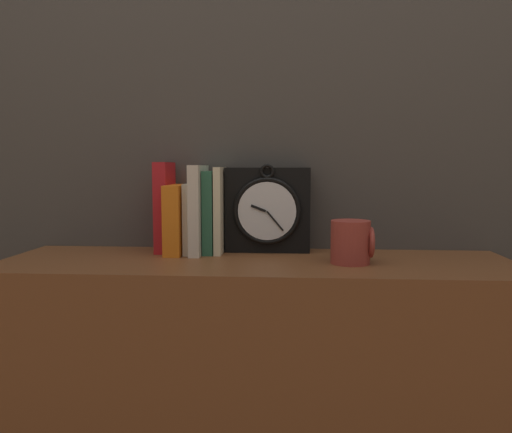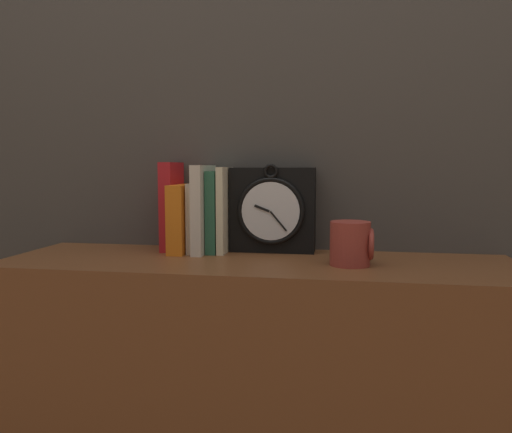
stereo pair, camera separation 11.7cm
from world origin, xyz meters
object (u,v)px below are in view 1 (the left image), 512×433
object	(u,v)px
book_slot4_green	(211,212)
book_slot5_cream	(220,210)
book_slot3_cream	(199,209)
book_slot0_red	(165,207)
book_slot2_cream	(190,218)
book_slot1_orange	(177,219)
clock	(268,210)
mug	(352,242)

from	to	relation	value
book_slot4_green	book_slot5_cream	distance (m)	0.03
book_slot4_green	book_slot3_cream	bearing A→B (deg)	-153.14
book_slot0_red	book_slot5_cream	distance (m)	0.15
book_slot2_cream	book_slot3_cream	xyz separation A→B (m)	(0.02, -0.01, 0.02)
book_slot3_cream	book_slot5_cream	xyz separation A→B (m)	(0.05, 0.01, -0.00)
book_slot5_cream	book_slot2_cream	bearing A→B (deg)	-176.52
book_slot1_orange	book_slot4_green	xyz separation A→B (m)	(0.08, 0.01, 0.02)
book_slot0_red	book_slot4_green	size ratio (longest dim) A/B	1.11
clock	mug	bearing A→B (deg)	-37.01
book_slot2_cream	book_slot0_red	bearing A→B (deg)	170.94
book_slot1_orange	book_slot2_cream	size ratio (longest dim) A/B	0.98
book_slot0_red	book_slot3_cream	bearing A→B (deg)	-12.78
book_slot0_red	book_slot5_cream	xyz separation A→B (m)	(0.15, -0.01, -0.01)
book_slot4_green	mug	xyz separation A→B (m)	(0.35, -0.13, -0.06)
book_slot5_cream	mug	bearing A→B (deg)	-21.75
book_slot4_green	mug	world-z (taller)	book_slot4_green
mug	book_slot3_cream	bearing A→B (deg)	163.16
clock	book_slot5_cream	size ratio (longest dim) A/B	1.04
book_slot0_red	book_slot5_cream	bearing A→B (deg)	-2.47
book_slot4_green	mug	distance (m)	0.37
book_slot0_red	book_slot1_orange	world-z (taller)	book_slot0_red
book_slot2_cream	book_slot3_cream	distance (m)	0.04
book_slot3_cream	book_slot2_cream	bearing A→B (deg)	157.22
book_slot1_orange	book_slot4_green	bearing A→B (deg)	9.41
book_slot1_orange	book_slot5_cream	distance (m)	0.11
book_slot1_orange	book_slot2_cream	distance (m)	0.03
book_slot4_green	book_slot5_cream	xyz separation A→B (m)	(0.02, 0.00, 0.01)
book_slot0_red	book_slot3_cream	xyz separation A→B (m)	(0.09, -0.02, -0.00)
clock	book_slot5_cream	bearing A→B (deg)	-169.55
book_slot5_cream	mug	size ratio (longest dim) A/B	2.22
book_slot0_red	book_slot2_cream	bearing A→B (deg)	-9.06
book_slot0_red	book_slot5_cream	world-z (taller)	book_slot0_red
book_slot0_red	clock	bearing A→B (deg)	3.43
book_slot1_orange	book_slot0_red	bearing A→B (deg)	150.99
book_slot4_green	book_slot5_cream	size ratio (longest dim) A/B	0.95
clock	book_slot2_cream	xyz separation A→B (m)	(-0.20, -0.03, -0.02)
book_slot1_orange	mug	world-z (taller)	book_slot1_orange
clock	book_slot2_cream	distance (m)	0.20
book_slot2_cream	book_slot5_cream	size ratio (longest dim) A/B	0.81
book_slot0_red	book_slot2_cream	distance (m)	0.08
book_slot2_cream	book_slot4_green	size ratio (longest dim) A/B	0.85
clock	book_slot1_orange	distance (m)	0.23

